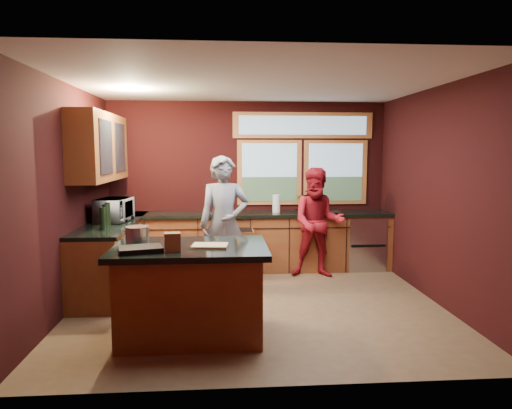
{
  "coord_description": "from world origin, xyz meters",
  "views": [
    {
      "loc": [
        -0.42,
        -5.47,
        1.89
      ],
      "look_at": [
        0.01,
        0.4,
        1.21
      ],
      "focal_mm": 32.0,
      "sensor_mm": 36.0,
      "label": 1
    }
  ],
  "objects": [
    {
      "name": "potted_plant",
      "position": [
        0.91,
        1.75,
        1.1
      ],
      "size": [
        0.31,
        0.27,
        0.35
      ],
      "primitive_type": "imported",
      "color": "#999999",
      "rests_on": "back_counter"
    },
    {
      "name": "island",
      "position": [
        -0.75,
        -0.91,
        0.48
      ],
      "size": [
        1.55,
        1.05,
        0.95
      ],
      "color": "maroon",
      "rests_on": "floor"
    },
    {
      "name": "back_counter",
      "position": [
        0.2,
        1.7,
        0.46
      ],
      "size": [
        4.5,
        0.64,
        0.93
      ],
      "color": "maroon",
      "rests_on": "floor"
    },
    {
      "name": "room_shell",
      "position": [
        -0.6,
        0.32,
        1.8
      ],
      "size": [
        4.52,
        4.02,
        2.71
      ],
      "color": "black",
      "rests_on": "ground"
    },
    {
      "name": "paper_towel",
      "position": [
        0.43,
        1.7,
        1.07
      ],
      "size": [
        0.12,
        0.12,
        0.28
      ],
      "primitive_type": "cylinder",
      "color": "silver",
      "rests_on": "back_counter"
    },
    {
      "name": "black_tray",
      "position": [
        -1.2,
        -1.16,
        0.97
      ],
      "size": [
        0.46,
        0.37,
        0.05
      ],
      "primitive_type": "cube",
      "rotation": [
        0.0,
        0.0,
        0.26
      ],
      "color": "black",
      "rests_on": "island"
    },
    {
      "name": "cutting_board",
      "position": [
        -0.55,
        -0.96,
        0.95
      ],
      "size": [
        0.37,
        0.28,
        0.02
      ],
      "primitive_type": "cube",
      "rotation": [
        0.0,
        0.0,
        -0.1
      ],
      "color": "tan",
      "rests_on": "island"
    },
    {
      "name": "paper_bag",
      "position": [
        -0.9,
        -1.16,
        1.03
      ],
      "size": [
        0.17,
        0.14,
        0.18
      ],
      "primitive_type": "cube",
      "rotation": [
        0.0,
        0.0,
        0.14
      ],
      "color": "brown",
      "rests_on": "island"
    },
    {
      "name": "left_counter",
      "position": [
        -1.95,
        0.85,
        0.47
      ],
      "size": [
        0.64,
        2.3,
        0.93
      ],
      "color": "maroon",
      "rests_on": "floor"
    },
    {
      "name": "microwave",
      "position": [
        -1.92,
        0.91,
        1.09
      ],
      "size": [
        0.46,
        0.62,
        0.32
      ],
      "primitive_type": "imported",
      "rotation": [
        0.0,
        0.0,
        1.45
      ],
      "color": "#999999",
      "rests_on": "left_counter"
    },
    {
      "name": "stock_pot",
      "position": [
        -1.3,
        -0.76,
        1.03
      ],
      "size": [
        0.24,
        0.24,
        0.18
      ],
      "primitive_type": "cylinder",
      "color": "silver",
      "rests_on": "island"
    },
    {
      "name": "floor",
      "position": [
        0.0,
        0.0,
        0.0
      ],
      "size": [
        4.5,
        4.5,
        0.0
      ],
      "primitive_type": "plane",
      "color": "brown",
      "rests_on": "ground"
    },
    {
      "name": "person_red",
      "position": [
        1.01,
        1.24,
        0.83
      ],
      "size": [
        0.9,
        0.76,
        1.66
      ],
      "primitive_type": "imported",
      "rotation": [
        0.0,
        0.0,
        -0.17
      ],
      "color": "maroon",
      "rests_on": "floor"
    },
    {
      "name": "person_grey",
      "position": [
        -0.4,
        0.6,
        0.92
      ],
      "size": [
        0.7,
        0.49,
        1.84
      ],
      "primitive_type": "imported",
      "rotation": [
        0.0,
        0.0,
        0.08
      ],
      "color": "slate",
      "rests_on": "floor"
    }
  ]
}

